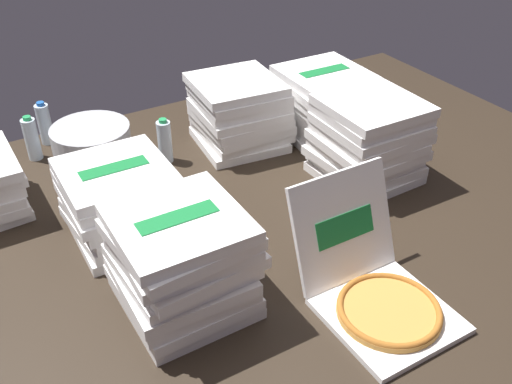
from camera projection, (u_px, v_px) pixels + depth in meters
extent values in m
cube|color=#2D2319|center=(260.00, 245.00, 2.05)|extent=(3.20, 2.40, 0.02)
cube|color=white|center=(388.00, 316.00, 1.74)|extent=(0.35, 0.35, 0.02)
cylinder|color=#C6893D|center=(389.00, 311.00, 1.73)|extent=(0.31, 0.31, 0.02)
torus|color=#A96324|center=(389.00, 309.00, 1.73)|extent=(0.31, 0.31, 0.02)
cube|color=white|center=(343.00, 227.00, 1.81)|extent=(0.35, 0.14, 0.34)
cube|color=#197A38|center=(345.00, 227.00, 1.81)|extent=(0.21, 0.03, 0.08)
cube|color=white|center=(127.00, 228.00, 2.08)|extent=(0.36, 0.36, 0.04)
cube|color=white|center=(125.00, 218.00, 2.07)|extent=(0.38, 0.38, 0.04)
cube|color=white|center=(125.00, 208.00, 2.06)|extent=(0.38, 0.38, 0.04)
cube|color=#197A38|center=(124.00, 204.00, 2.04)|extent=(0.23, 0.08, 0.00)
cube|color=white|center=(123.00, 201.00, 2.03)|extent=(0.36, 0.36, 0.04)
cube|color=#197A38|center=(122.00, 196.00, 2.02)|extent=(0.23, 0.07, 0.00)
cube|color=white|center=(119.00, 194.00, 2.00)|extent=(0.36, 0.36, 0.04)
cube|color=white|center=(117.00, 183.00, 1.99)|extent=(0.36, 0.36, 0.04)
cube|color=#197A38|center=(116.00, 178.00, 1.98)|extent=(0.23, 0.06, 0.00)
cube|color=white|center=(115.00, 173.00, 1.97)|extent=(0.36, 0.36, 0.04)
cube|color=#197A38|center=(114.00, 168.00, 1.96)|extent=(0.23, 0.07, 0.00)
cube|color=white|center=(239.00, 139.00, 2.63)|extent=(0.39, 0.39, 0.04)
cube|color=white|center=(241.00, 130.00, 2.62)|extent=(0.37, 0.37, 0.04)
cube|color=white|center=(242.00, 124.00, 2.59)|extent=(0.36, 0.36, 0.04)
cube|color=white|center=(240.00, 117.00, 2.57)|extent=(0.37, 0.37, 0.04)
cube|color=#197A38|center=(240.00, 113.00, 2.56)|extent=(0.23, 0.07, 0.00)
cube|color=white|center=(239.00, 109.00, 2.54)|extent=(0.38, 0.38, 0.04)
cube|color=white|center=(239.00, 100.00, 2.53)|extent=(0.39, 0.39, 0.04)
cube|color=white|center=(238.00, 93.00, 2.51)|extent=(0.39, 0.39, 0.04)
cube|color=#197A38|center=(238.00, 88.00, 2.50)|extent=(0.24, 0.09, 0.00)
cube|color=white|center=(235.00, 84.00, 2.49)|extent=(0.39, 0.39, 0.04)
cube|color=white|center=(321.00, 128.00, 2.72)|extent=(0.39, 0.39, 0.04)
cube|color=#197A38|center=(321.00, 124.00, 2.71)|extent=(0.24, 0.09, 0.00)
cube|color=white|center=(322.00, 120.00, 2.71)|extent=(0.37, 0.37, 0.04)
cube|color=white|center=(322.00, 112.00, 2.69)|extent=(0.38, 0.38, 0.04)
cube|color=#197A38|center=(323.00, 108.00, 2.68)|extent=(0.23, 0.08, 0.00)
cube|color=white|center=(323.00, 106.00, 2.66)|extent=(0.37, 0.37, 0.04)
cube|color=#197A38|center=(323.00, 102.00, 2.65)|extent=(0.23, 0.07, 0.00)
cube|color=white|center=(325.00, 98.00, 2.64)|extent=(0.39, 0.39, 0.04)
cube|color=#197A38|center=(326.00, 94.00, 2.63)|extent=(0.24, 0.09, 0.00)
cube|color=white|center=(324.00, 91.00, 2.61)|extent=(0.38, 0.38, 0.04)
cube|color=white|center=(322.00, 82.00, 2.61)|extent=(0.38, 0.38, 0.04)
cube|color=#197A38|center=(322.00, 78.00, 2.59)|extent=(0.23, 0.08, 0.00)
cube|color=white|center=(324.00, 75.00, 2.58)|extent=(0.36, 0.36, 0.04)
cube|color=#197A38|center=(324.00, 71.00, 2.56)|extent=(0.23, 0.07, 0.00)
cube|color=white|center=(364.00, 172.00, 2.40)|extent=(0.36, 0.36, 0.04)
cube|color=#197A38|center=(364.00, 168.00, 2.38)|extent=(0.23, 0.07, 0.00)
cube|color=white|center=(365.00, 163.00, 2.39)|extent=(0.37, 0.37, 0.04)
cube|color=#197A38|center=(366.00, 159.00, 2.37)|extent=(0.23, 0.07, 0.00)
cube|color=white|center=(362.00, 156.00, 2.36)|extent=(0.37, 0.37, 0.04)
cube|color=white|center=(368.00, 149.00, 2.33)|extent=(0.36, 0.36, 0.04)
cube|color=white|center=(366.00, 141.00, 2.31)|extent=(0.37, 0.37, 0.04)
cube|color=white|center=(371.00, 132.00, 2.29)|extent=(0.36, 0.36, 0.04)
cube|color=white|center=(370.00, 124.00, 2.27)|extent=(0.36, 0.36, 0.04)
cube|color=white|center=(370.00, 113.00, 2.26)|extent=(0.37, 0.37, 0.04)
cube|color=white|center=(373.00, 106.00, 2.23)|extent=(0.36, 0.36, 0.04)
cube|color=white|center=(187.00, 299.00, 1.79)|extent=(0.36, 0.36, 0.04)
cube|color=#197A38|center=(187.00, 294.00, 1.78)|extent=(0.23, 0.07, 0.00)
cube|color=white|center=(185.00, 292.00, 1.76)|extent=(0.36, 0.36, 0.04)
cube|color=white|center=(181.00, 283.00, 1.74)|extent=(0.36, 0.36, 0.04)
cube|color=#197A38|center=(181.00, 278.00, 1.73)|extent=(0.23, 0.07, 0.00)
cube|color=white|center=(181.00, 274.00, 1.72)|extent=(0.36, 0.36, 0.04)
cube|color=#197A38|center=(180.00, 269.00, 1.70)|extent=(0.23, 0.07, 0.00)
cube|color=white|center=(181.00, 260.00, 1.71)|extent=(0.37, 0.37, 0.04)
cube|color=white|center=(186.00, 252.00, 1.68)|extent=(0.38, 0.38, 0.04)
cube|color=#197A38|center=(185.00, 247.00, 1.67)|extent=(0.23, 0.08, 0.00)
cube|color=white|center=(181.00, 242.00, 1.66)|extent=(0.36, 0.36, 0.04)
cube|color=#197A38|center=(180.00, 236.00, 1.65)|extent=(0.23, 0.07, 0.00)
cube|color=white|center=(180.00, 234.00, 1.63)|extent=(0.38, 0.38, 0.04)
cube|color=white|center=(178.00, 223.00, 1.61)|extent=(0.36, 0.36, 0.04)
cube|color=#197A38|center=(177.00, 217.00, 1.60)|extent=(0.23, 0.07, 0.00)
cylinder|color=#B7BABF|center=(92.00, 144.00, 2.47)|extent=(0.33, 0.33, 0.16)
cylinder|color=silver|center=(165.00, 142.00, 2.46)|extent=(0.06, 0.06, 0.18)
cylinder|color=#239951|center=(163.00, 121.00, 2.40)|extent=(0.03, 0.03, 0.02)
cylinder|color=silver|center=(32.00, 139.00, 2.48)|extent=(0.06, 0.06, 0.18)
cylinder|color=#239951|center=(27.00, 118.00, 2.42)|extent=(0.03, 0.03, 0.02)
cylinder|color=silver|center=(45.00, 124.00, 2.59)|extent=(0.06, 0.06, 0.18)
cylinder|color=blue|center=(40.00, 104.00, 2.54)|extent=(0.03, 0.03, 0.02)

